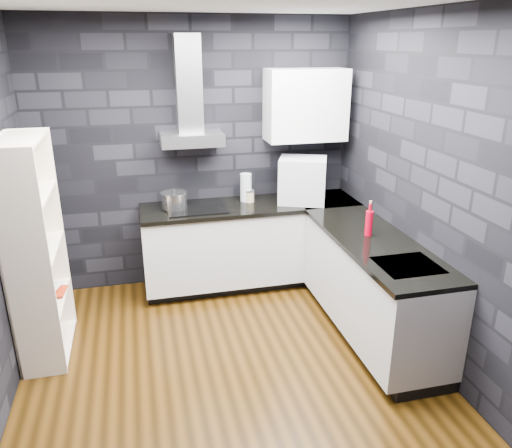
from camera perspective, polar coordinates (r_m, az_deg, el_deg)
name	(u,v)px	position (r m, az deg, el deg)	size (l,w,h in m)	color
ground	(227,361)	(4.23, -3.28, -15.34)	(3.20, 3.20, 0.00)	#3B2309
wall_back	(195,156)	(5.17, -6.95, 7.74)	(3.20, 0.05, 2.70)	black
wall_front	(292,318)	(2.16, 4.13, -10.67)	(3.20, 0.05, 2.70)	black
wall_right	(425,189)	(4.20, 18.75, 3.85)	(0.05, 3.20, 2.70)	black
toekick_back	(250,277)	(5.42, -0.70, -6.13)	(2.18, 0.50, 0.10)	black
toekick_right	(373,328)	(4.66, 13.23, -11.48)	(0.50, 1.78, 0.10)	black
counter_back_cab	(251,242)	(5.20, -0.62, -2.08)	(2.20, 0.60, 0.76)	silver
counter_right_cab	(373,285)	(4.43, 13.21, -6.83)	(0.60, 1.80, 0.76)	silver
counter_back_top	(251,206)	(5.05, -0.61, 2.08)	(2.20, 0.62, 0.04)	black
counter_right_top	(376,242)	(4.26, 13.52, -2.06)	(0.62, 1.80, 0.04)	black
counter_corner_top	(324,200)	(5.29, 7.83, 2.73)	(0.62, 0.62, 0.04)	black
hood_body	(192,139)	(4.93, -7.35, 9.61)	(0.60, 0.34, 0.12)	#A4A4A8
hood_chimney	(189,84)	(4.93, -7.72, 15.58)	(0.24, 0.20, 0.90)	#A4A4A8
upper_cabinet	(306,105)	(5.14, 5.71, 13.37)	(0.80, 0.35, 0.70)	silver
cooktop	(196,207)	(4.97, -6.83, 1.91)	(0.58, 0.50, 0.01)	black
sink_rim	(408,266)	(3.87, 16.97, -4.57)	(0.44, 0.40, 0.01)	#A4A4A8
pot	(174,201)	(4.94, -9.32, 2.63)	(0.24, 0.24, 0.14)	silver
glass_vase	(246,187)	(5.11, -1.16, 4.19)	(0.12, 0.12, 0.29)	#B6C2C5
storage_jar	(250,197)	(5.11, -0.72, 3.15)	(0.09, 0.09, 0.11)	tan
utensil_crock	(282,193)	(5.21, 2.95, 3.59)	(0.10, 0.10, 0.13)	silver
appliance_garage	(302,181)	(5.08, 5.33, 4.96)	(0.46, 0.36, 0.46)	#B3B6BB
red_bottle	(369,223)	(4.32, 12.78, 0.08)	(0.06, 0.06, 0.21)	#AC0017
bookshelf	(36,251)	(4.30, -23.89, -2.82)	(0.34, 0.80, 1.80)	#F0DEC8
fruit_bowl	(34,249)	(4.24, -24.07, -2.64)	(0.19, 0.19, 0.05)	silver
book_red	(45,282)	(4.52, -23.01, -6.14)	(0.16, 0.02, 0.21)	#99220B
book_second	(40,277)	(4.58, -23.42, -5.53)	(0.15, 0.02, 0.21)	#B2B2B2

